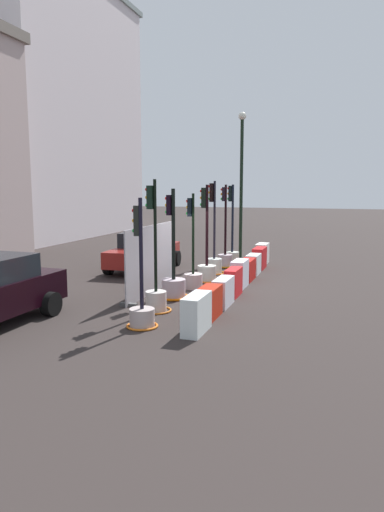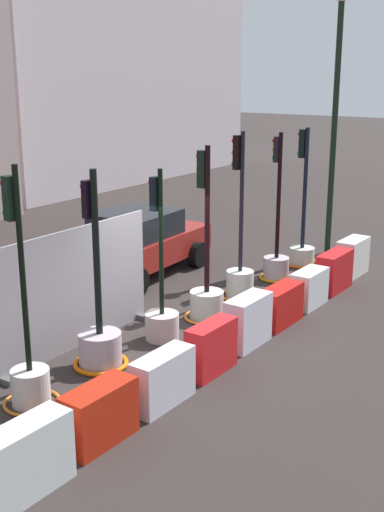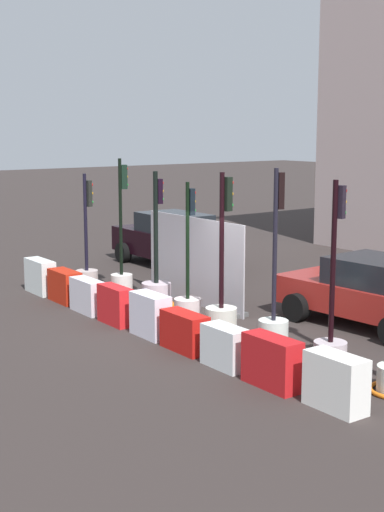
% 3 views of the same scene
% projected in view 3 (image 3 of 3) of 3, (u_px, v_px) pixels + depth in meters
% --- Properties ---
extents(ground_plane, '(120.00, 120.00, 0.00)m').
position_uv_depth(ground_plane, '(195.00, 327.00, 16.34)').
color(ground_plane, '#302826').
extents(traffic_light_0, '(0.78, 0.78, 3.12)m').
position_uv_depth(traffic_light_0, '(87.00, 269.00, 20.40)').
color(traffic_light_0, '#BAA8A5').
rests_on(traffic_light_0, ground_plane).
extents(traffic_light_1, '(0.85, 0.85, 3.57)m').
position_uv_depth(traffic_light_1, '(122.00, 273.00, 19.36)').
color(traffic_light_1, silver).
rests_on(traffic_light_1, ground_plane).
extents(traffic_light_2, '(0.93, 0.93, 3.32)m').
position_uv_depth(traffic_light_2, '(156.00, 287.00, 18.16)').
color(traffic_light_2, '#BCA8B2').
rests_on(traffic_light_2, ground_plane).
extents(traffic_light_3, '(0.63, 0.63, 3.16)m').
position_uv_depth(traffic_light_3, '(188.00, 296.00, 16.87)').
color(traffic_light_3, beige).
rests_on(traffic_light_3, ground_plane).
extents(traffic_light_4, '(0.91, 0.91, 3.44)m').
position_uv_depth(traffic_light_4, '(222.00, 308.00, 15.75)').
color(traffic_light_4, beige).
rests_on(traffic_light_4, ground_plane).
extents(traffic_light_5, '(0.85, 0.85, 3.59)m').
position_uv_depth(traffic_light_5, '(274.00, 320.00, 14.63)').
color(traffic_light_5, silver).
rests_on(traffic_light_5, ground_plane).
extents(traffic_light_6, '(0.80, 0.80, 3.45)m').
position_uv_depth(traffic_light_6, '(331.00, 342.00, 13.35)').
color(traffic_light_6, '#B9A9B0').
rests_on(traffic_light_6, ground_plane).
extents(construction_barrier_0, '(1.15, 0.44, 0.90)m').
position_uv_depth(construction_barrier_0, '(40.00, 276.00, 19.61)').
color(construction_barrier_0, silver).
rests_on(construction_barrier_0, ground_plane).
extents(construction_barrier_1, '(1.09, 0.48, 0.80)m').
position_uv_depth(construction_barrier_1, '(65.00, 286.00, 18.63)').
color(construction_barrier_1, red).
rests_on(construction_barrier_1, ground_plane).
extents(construction_barrier_2, '(1.12, 0.42, 0.80)m').
position_uv_depth(construction_barrier_2, '(87.00, 296.00, 17.56)').
color(construction_barrier_2, silver).
rests_on(construction_barrier_2, ground_plane).
extents(construction_barrier_3, '(1.03, 0.39, 0.86)m').
position_uv_depth(construction_barrier_3, '(115.00, 305.00, 16.53)').
color(construction_barrier_3, red).
rests_on(construction_barrier_3, ground_plane).
extents(construction_barrier_4, '(1.03, 0.45, 0.92)m').
position_uv_depth(construction_barrier_4, '(150.00, 315.00, 15.52)').
color(construction_barrier_4, silver).
rests_on(construction_barrier_4, ground_plane).
extents(construction_barrier_5, '(1.15, 0.46, 0.77)m').
position_uv_depth(construction_barrier_5, '(185.00, 332.00, 14.55)').
color(construction_barrier_5, red).
rests_on(construction_barrier_5, ground_plane).
extents(construction_barrier_6, '(0.99, 0.47, 0.77)m').
position_uv_depth(construction_barrier_6, '(225.00, 347.00, 13.53)').
color(construction_barrier_6, silver).
rests_on(construction_barrier_6, ground_plane).
extents(construction_barrier_7, '(1.14, 0.46, 0.88)m').
position_uv_depth(construction_barrier_7, '(272.00, 362.00, 12.50)').
color(construction_barrier_7, red).
rests_on(construction_barrier_7, ground_plane).
extents(construction_barrier_8, '(1.04, 0.48, 0.89)m').
position_uv_depth(construction_barrier_8, '(336.00, 382.00, 11.49)').
color(construction_barrier_8, white).
rests_on(construction_barrier_8, ground_plane).
extents(car_black_sedan, '(4.57, 2.30, 1.69)m').
position_uv_depth(car_black_sedan, '(172.00, 239.00, 23.40)').
color(car_black_sedan, black).
rests_on(car_black_sedan, ground_plane).
extents(car_red_compact, '(4.34, 2.45, 1.54)m').
position_uv_depth(car_red_compact, '(373.00, 292.00, 16.33)').
color(car_red_compact, maroon).
rests_on(car_red_compact, ground_plane).
extents(site_fence_panel, '(3.78, 0.50, 2.17)m').
position_uv_depth(site_fence_panel, '(194.00, 263.00, 18.30)').
color(site_fence_panel, '#A29FA7').
rests_on(site_fence_panel, ground_plane).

